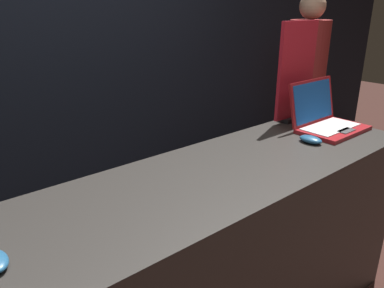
# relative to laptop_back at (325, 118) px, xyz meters

# --- Properties ---
(wall_back) EXTENTS (8.00, 0.05, 2.80)m
(wall_back) POSITION_rel_laptop_back_xyz_m (-0.94, 1.32, 0.44)
(wall_back) COLOR black
(wall_back) RESTS_ON ground_plane
(display_counter) EXTENTS (2.30, 0.60, 0.90)m
(display_counter) POSITION_rel_laptop_back_xyz_m (-0.94, -0.03, -0.51)
(display_counter) COLOR #282623
(display_counter) RESTS_ON ground_plane
(laptop_back) EXTENTS (0.37, 0.29, 0.25)m
(laptop_back) POSITION_rel_laptop_back_xyz_m (0.00, 0.00, 0.00)
(laptop_back) COLOR maroon
(laptop_back) RESTS_ON display_counter
(mouse_back) EXTENTS (0.07, 0.11, 0.03)m
(mouse_back) POSITION_rel_laptop_back_xyz_m (-0.24, -0.08, -0.04)
(mouse_back) COLOR navy
(mouse_back) RESTS_ON display_counter
(promo_stand_back) EXTENTS (0.30, 0.07, 0.54)m
(promo_stand_back) POSITION_rel_laptop_back_xyz_m (0.00, 0.20, 0.20)
(promo_stand_back) COLOR black
(promo_stand_back) RESTS_ON display_counter
(person_bystander) EXTENTS (0.30, 0.30, 1.60)m
(person_bystander) POSITION_rel_laptop_back_xyz_m (0.81, 0.67, -0.12)
(person_bystander) COLOR #282833
(person_bystander) RESTS_ON ground_plane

